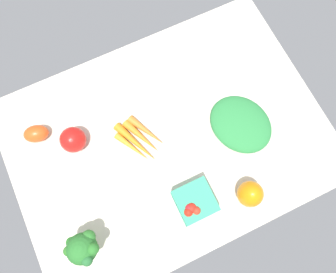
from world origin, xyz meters
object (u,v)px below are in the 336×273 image
at_px(leafy_greens_clump, 241,124).
at_px(bell_pepper_red, 73,140).
at_px(carrot_bunch, 140,139).
at_px(roma_tomato, 36,134).
at_px(bell_pepper_orange, 250,194).
at_px(broccoli_head, 83,248).
at_px(berry_basket, 194,202).

relative_size(leafy_greens_clump, bell_pepper_red, 2.55).
xyz_separation_m(carrot_bunch, roma_tomato, (0.30, -0.16, 0.01)).
distance_m(carrot_bunch, roma_tomato, 0.34).
xyz_separation_m(leafy_greens_clump, roma_tomato, (0.62, -0.26, 0.00)).
relative_size(bell_pepper_orange, broccoli_head, 0.79).
relative_size(leafy_greens_clump, carrot_bunch, 1.19).
bearing_deg(bell_pepper_red, berry_basket, 127.57).
bearing_deg(leafy_greens_clump, berry_basket, 32.67).
distance_m(leafy_greens_clump, roma_tomato, 0.67).
height_order(bell_pepper_orange, broccoli_head, broccoli_head).
bearing_deg(bell_pepper_red, leafy_greens_clump, 160.60).
relative_size(berry_basket, broccoli_head, 0.86).
bearing_deg(carrot_bunch, leafy_greens_clump, 162.79).
distance_m(leafy_greens_clump, bell_pepper_red, 0.55).
relative_size(roma_tomato, bell_pepper_red, 0.95).
xyz_separation_m(bell_pepper_orange, broccoli_head, (0.51, -0.07, 0.03)).
xyz_separation_m(carrot_bunch, broccoli_head, (0.28, 0.24, 0.07)).
bearing_deg(broccoli_head, leafy_greens_clump, -166.70).
bearing_deg(carrot_bunch, bell_pepper_red, -22.90).
height_order(roma_tomato, broccoli_head, broccoli_head).
distance_m(roma_tomato, broccoli_head, 0.40).
bearing_deg(leafy_greens_clump, bell_pepper_red, -19.40).
distance_m(leafy_greens_clump, broccoli_head, 0.62).
bearing_deg(carrot_bunch, berry_basket, 104.98).
xyz_separation_m(bell_pepper_red, broccoli_head, (0.08, 0.32, 0.04)).
distance_m(leafy_greens_clump, berry_basket, 0.30).
distance_m(bell_pepper_orange, carrot_bunch, 0.39).
relative_size(roma_tomato, broccoli_head, 0.62).
xyz_separation_m(bell_pepper_orange, leafy_greens_clump, (-0.09, -0.21, -0.02)).
relative_size(leafy_greens_clump, roma_tomato, 2.68).
height_order(leafy_greens_clump, broccoli_head, broccoli_head).
bearing_deg(bell_pepper_red, bell_pepper_orange, 137.22).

